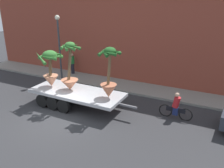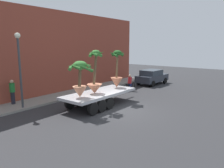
{
  "view_description": "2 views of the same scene",
  "coord_description": "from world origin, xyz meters",
  "px_view_note": "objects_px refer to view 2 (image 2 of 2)",
  "views": [
    {
      "loc": [
        7.74,
        -9.01,
        6.43
      ],
      "look_at": [
        2.23,
        2.07,
        1.75
      ],
      "focal_mm": 38.43,
      "sensor_mm": 36.0,
      "label": 1
    },
    {
      "loc": [
        -11.27,
        -7.76,
        4.23
      ],
      "look_at": [
        1.62,
        2.03,
        1.3
      ],
      "focal_mm": 34.79,
      "sensor_mm": 36.0,
      "label": 2
    }
  ],
  "objects_px": {
    "cyclist": "(130,83)",
    "parked_car": "(152,77)",
    "potted_palm_front": "(117,72)",
    "pedestrian_near_gate": "(12,91)",
    "potted_palm_rear": "(80,78)",
    "potted_palm_middle": "(95,78)",
    "flatbed_trailer": "(97,96)",
    "street_lamp": "(19,61)"
  },
  "relations": [
    {
      "from": "cyclist",
      "to": "parked_car",
      "type": "distance_m",
      "value": 4.28
    },
    {
      "from": "potted_palm_front",
      "to": "pedestrian_near_gate",
      "type": "distance_m",
      "value": 7.61
    },
    {
      "from": "potted_palm_rear",
      "to": "potted_palm_middle",
      "type": "xyz_separation_m",
      "value": [
        1.41,
        0.03,
        -0.17
      ]
    },
    {
      "from": "potted_palm_middle",
      "to": "parked_car",
      "type": "bearing_deg",
      "value": 5.4
    },
    {
      "from": "flatbed_trailer",
      "to": "potted_palm_middle",
      "type": "distance_m",
      "value": 1.31
    },
    {
      "from": "street_lamp",
      "to": "cyclist",
      "type": "bearing_deg",
      "value": -13.66
    },
    {
      "from": "pedestrian_near_gate",
      "to": "potted_palm_front",
      "type": "bearing_deg",
      "value": -39.0
    },
    {
      "from": "cyclist",
      "to": "parked_car",
      "type": "xyz_separation_m",
      "value": [
        4.28,
        -0.12,
        0.16
      ]
    },
    {
      "from": "potted_palm_middle",
      "to": "pedestrian_near_gate",
      "type": "distance_m",
      "value": 5.87
    },
    {
      "from": "potted_palm_front",
      "to": "parked_car",
      "type": "height_order",
      "value": "potted_palm_front"
    },
    {
      "from": "potted_palm_rear",
      "to": "pedestrian_near_gate",
      "type": "height_order",
      "value": "potted_palm_rear"
    },
    {
      "from": "parked_car",
      "to": "street_lamp",
      "type": "bearing_deg",
      "value": 170.02
    },
    {
      "from": "cyclist",
      "to": "flatbed_trailer",
      "type": "bearing_deg",
      "value": -169.25
    },
    {
      "from": "cyclist",
      "to": "street_lamp",
      "type": "relative_size",
      "value": 0.38
    },
    {
      "from": "potted_palm_rear",
      "to": "potted_palm_front",
      "type": "xyz_separation_m",
      "value": [
        3.99,
        0.07,
        -0.04
      ]
    },
    {
      "from": "potted_palm_middle",
      "to": "parked_car",
      "type": "distance_m",
      "value": 10.49
    },
    {
      "from": "pedestrian_near_gate",
      "to": "street_lamp",
      "type": "distance_m",
      "value": 2.58
    },
    {
      "from": "potted_palm_front",
      "to": "parked_car",
      "type": "bearing_deg",
      "value": 6.88
    },
    {
      "from": "potted_palm_middle",
      "to": "potted_palm_front",
      "type": "height_order",
      "value": "potted_palm_middle"
    },
    {
      "from": "flatbed_trailer",
      "to": "street_lamp",
      "type": "distance_m",
      "value": 5.52
    },
    {
      "from": "potted_palm_rear",
      "to": "potted_palm_front",
      "type": "distance_m",
      "value": 3.99
    },
    {
      "from": "street_lamp",
      "to": "flatbed_trailer",
      "type": "bearing_deg",
      "value": -43.99
    },
    {
      "from": "cyclist",
      "to": "potted_palm_middle",
      "type": "bearing_deg",
      "value": -169.8
    },
    {
      "from": "potted_palm_rear",
      "to": "parked_car",
      "type": "relative_size",
      "value": 0.55
    },
    {
      "from": "pedestrian_near_gate",
      "to": "street_lamp",
      "type": "relative_size",
      "value": 0.35
    },
    {
      "from": "potted_palm_front",
      "to": "street_lamp",
      "type": "height_order",
      "value": "street_lamp"
    },
    {
      "from": "flatbed_trailer",
      "to": "cyclist",
      "type": "relative_size",
      "value": 3.64
    },
    {
      "from": "potted_palm_front",
      "to": "parked_car",
      "type": "relative_size",
      "value": 0.68
    },
    {
      "from": "potted_palm_front",
      "to": "cyclist",
      "type": "distance_m",
      "value": 3.98
    },
    {
      "from": "parked_car",
      "to": "street_lamp",
      "type": "relative_size",
      "value": 0.87
    },
    {
      "from": "potted_palm_middle",
      "to": "cyclist",
      "type": "relative_size",
      "value": 1.59
    },
    {
      "from": "potted_palm_middle",
      "to": "potted_palm_front",
      "type": "distance_m",
      "value": 2.58
    },
    {
      "from": "potted_palm_rear",
      "to": "parked_car",
      "type": "bearing_deg",
      "value": 4.88
    },
    {
      "from": "flatbed_trailer",
      "to": "potted_palm_middle",
      "type": "height_order",
      "value": "potted_palm_middle"
    },
    {
      "from": "potted_palm_front",
      "to": "pedestrian_near_gate",
      "type": "relative_size",
      "value": 1.67
    },
    {
      "from": "potted_palm_rear",
      "to": "pedestrian_near_gate",
      "type": "distance_m",
      "value": 5.28
    },
    {
      "from": "pedestrian_near_gate",
      "to": "street_lamp",
      "type": "bearing_deg",
      "value": -94.21
    },
    {
      "from": "street_lamp",
      "to": "potted_palm_middle",
      "type": "bearing_deg",
      "value": -45.25
    },
    {
      "from": "flatbed_trailer",
      "to": "potted_palm_rear",
      "type": "height_order",
      "value": "potted_palm_rear"
    },
    {
      "from": "parked_car",
      "to": "pedestrian_near_gate",
      "type": "relative_size",
      "value": 2.45
    },
    {
      "from": "cyclist",
      "to": "pedestrian_near_gate",
      "type": "relative_size",
      "value": 1.08
    },
    {
      "from": "flatbed_trailer",
      "to": "potted_palm_front",
      "type": "relative_size",
      "value": 2.35
    }
  ]
}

